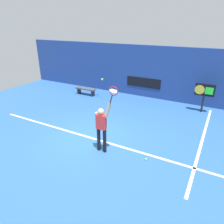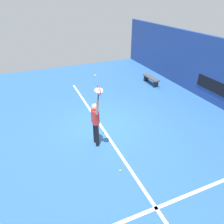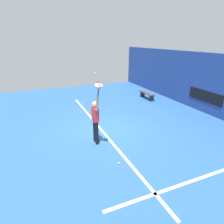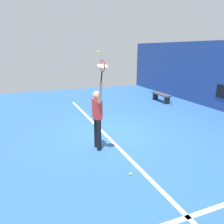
{
  "view_description": "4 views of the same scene",
  "coord_description": "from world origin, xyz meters",
  "views": [
    {
      "loc": [
        4.35,
        -6.14,
        4.39
      ],
      "look_at": [
        0.9,
        0.19,
        1.27
      ],
      "focal_mm": 33.32,
      "sensor_mm": 36.0,
      "label": 1
    },
    {
      "loc": [
        6.83,
        -2.45,
        4.95
      ],
      "look_at": [
        1.13,
        -0.05,
        1.38
      ],
      "focal_mm": 33.23,
      "sensor_mm": 36.0,
      "label": 2
    },
    {
      "loc": [
        7.29,
        -2.62,
        3.82
      ],
      "look_at": [
        0.97,
        0.05,
        1.21
      ],
      "focal_mm": 30.94,
      "sensor_mm": 36.0,
      "label": 3
    },
    {
      "loc": [
        6.5,
        -2.41,
        2.8
      ],
      "look_at": [
        0.65,
        -0.05,
        0.98
      ],
      "focal_mm": 35.34,
      "sensor_mm": 36.0,
      "label": 4
    }
  ],
  "objects": [
    {
      "name": "court_bench",
      "position": [
        -3.4,
        4.47,
        0.34
      ],
      "size": [
        1.4,
        0.36,
        0.45
      ],
      "color": "#4C4C51",
      "rests_on": "ground_plane"
    },
    {
      "name": "tennis_ball",
      "position": [
        0.94,
        -0.55,
        2.71
      ],
      "size": [
        0.07,
        0.07,
        0.07
      ],
      "primitive_type": "sphere",
      "color": "#CCE033"
    },
    {
      "name": "ground_plane",
      "position": [
        0.0,
        0.0,
        0.0
      ],
      "size": [
        18.0,
        18.0,
        0.0
      ],
      "primitive_type": "plane",
      "color": "#2D609E"
    },
    {
      "name": "spare_ball",
      "position": [
        2.53,
        -0.35,
        0.03
      ],
      "size": [
        0.07,
        0.07,
        0.07
      ],
      "primitive_type": "sphere",
      "color": "#CCE033",
      "rests_on": "ground_plane"
    },
    {
      "name": "sponsor_banner_center",
      "position": [
        0.0,
        5.94,
        0.92
      ],
      "size": [
        2.2,
        0.03,
        0.6
      ],
      "primitive_type": "cube",
      "color": "black"
    },
    {
      "name": "tennis_player",
      "position": [
        0.9,
        -0.59,
        1.01
      ],
      "size": [
        0.65,
        0.31,
        1.98
      ],
      "color": "black",
      "rests_on": "ground_plane"
    },
    {
      "name": "tennis_racket",
      "position": [
        1.37,
        -0.59,
        2.36
      ],
      "size": [
        0.39,
        0.27,
        0.63
      ],
      "color": "black"
    },
    {
      "name": "scoreboard_clock",
      "position": [
        3.64,
        5.07,
        1.16
      ],
      "size": [
        0.96,
        0.2,
        1.52
      ],
      "color": "black",
      "rests_on": "ground_plane"
    },
    {
      "name": "court_baseline",
      "position": [
        0.0,
        -0.03,
        0.01
      ],
      "size": [
        10.0,
        0.1,
        0.01
      ],
      "primitive_type": "cube",
      "color": "white",
      "rests_on": "ground_plane"
    },
    {
      "name": "court_sideline",
      "position": [
        4.08,
        2.0,
        0.01
      ],
      "size": [
        0.1,
        7.0,
        0.01
      ],
      "primitive_type": "cube",
      "color": "white",
      "rests_on": "ground_plane"
    },
    {
      "name": "water_bottle",
      "position": [
        -2.49,
        4.47,
        0.12
      ],
      "size": [
        0.07,
        0.07,
        0.24
      ],
      "primitive_type": "cylinder",
      "color": "#338CD8",
      "rests_on": "ground_plane"
    },
    {
      "name": "back_wall",
      "position": [
        0.0,
        6.06,
        1.58
      ],
      "size": [
        18.0,
        0.2,
        3.16
      ],
      "primitive_type": "cube",
      "color": "navy",
      "rests_on": "ground_plane"
    }
  ]
}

